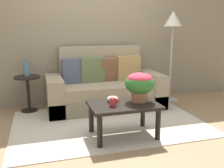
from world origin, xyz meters
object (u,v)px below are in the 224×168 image
(potted_plant, at_px, (140,84))
(coffee_mug, at_px, (113,102))
(floor_lamp, at_px, (173,29))
(coffee_table, at_px, (124,109))
(side_table, at_px, (28,87))
(snack_bowl, at_px, (113,99))
(table_vase, at_px, (26,69))
(couch, at_px, (104,89))

(potted_plant, xyz_separation_m, coffee_mug, (-0.38, -0.10, -0.18))
(floor_lamp, bearing_deg, potted_plant, -131.92)
(coffee_table, relative_size, side_table, 1.44)
(snack_bowl, xyz_separation_m, table_vase, (-1.07, 1.28, 0.23))
(coffee_table, distance_m, coffee_mug, 0.21)
(couch, relative_size, floor_lamp, 1.18)
(couch, height_order, potted_plant, couch)
(couch, distance_m, snack_bowl, 1.18)
(couch, distance_m, coffee_mug, 1.37)
(couch, height_order, table_vase, couch)
(coffee_mug, height_order, snack_bowl, coffee_mug)
(side_table, bearing_deg, couch, -4.92)
(table_vase, bearing_deg, side_table, -76.47)
(potted_plant, distance_m, snack_bowl, 0.39)
(snack_bowl, bearing_deg, floor_lamp, 38.96)
(snack_bowl, bearing_deg, coffee_table, -46.37)
(side_table, relative_size, potted_plant, 1.58)
(floor_lamp, height_order, potted_plant, floor_lamp)
(coffee_table, height_order, coffee_mug, coffee_mug)
(potted_plant, relative_size, coffee_mug, 2.95)
(couch, distance_m, coffee_table, 1.28)
(side_table, xyz_separation_m, coffee_mug, (1.02, -1.45, 0.08))
(coffee_table, height_order, potted_plant, potted_plant)
(couch, height_order, coffee_table, couch)
(snack_bowl, bearing_deg, side_table, 130.05)
(coffee_table, bearing_deg, snack_bowl, 133.63)
(side_table, bearing_deg, table_vase, 103.53)
(floor_lamp, distance_m, potted_plant, 1.85)
(potted_plant, relative_size, snack_bowl, 2.58)
(potted_plant, height_order, coffee_mug, potted_plant)
(couch, xyz_separation_m, coffee_table, (-0.09, -1.27, 0.03))
(couch, bearing_deg, coffee_mug, -100.22)
(couch, height_order, side_table, couch)
(side_table, height_order, potted_plant, potted_plant)
(coffee_mug, bearing_deg, table_vase, 125.02)
(side_table, bearing_deg, potted_plant, -43.94)
(floor_lamp, bearing_deg, snack_bowl, -141.04)
(couch, bearing_deg, snack_bowl, -99.58)
(side_table, bearing_deg, coffee_mug, -54.83)
(floor_lamp, relative_size, potted_plant, 4.39)
(couch, xyz_separation_m, snack_bowl, (-0.20, -1.16, 0.15))
(side_table, xyz_separation_m, snack_bowl, (1.06, -1.27, 0.07))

